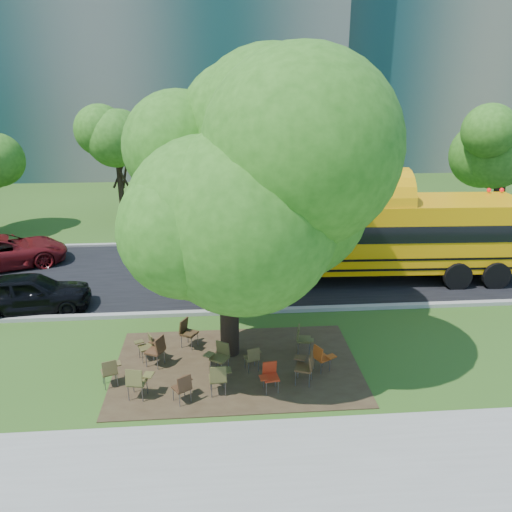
{
  "coord_description": "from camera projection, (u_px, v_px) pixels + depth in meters",
  "views": [
    {
      "loc": [
        0.56,
        -13.04,
        7.83
      ],
      "look_at": [
        1.86,
        3.34,
        2.03
      ],
      "focal_mm": 35.0,
      "sensor_mm": 36.0,
      "label": 1
    }
  ],
  "objects": [
    {
      "name": "chair_5",
      "position": [
        270.0,
        374.0,
        13.15
      ],
      "size": [
        0.55,
        0.54,
        0.82
      ],
      "rotation": [
        0.0,
        0.0,
        3.27
      ],
      "color": "#A52811",
      "rests_on": "ground"
    },
    {
      "name": "building_right",
      "position": [
        456.0,
        29.0,
        48.17
      ],
      "size": [
        30.0,
        16.0,
        25.0
      ],
      "primitive_type": "cube",
      "color": "gray",
      "rests_on": "ground"
    },
    {
      "name": "chair_0",
      "position": [
        110.0,
        370.0,
        13.34
      ],
      "size": [
        0.57,
        0.64,
        0.84
      ],
      "rotation": [
        0.0,
        0.0,
        0.36
      ],
      "color": "brown",
      "rests_on": "ground"
    },
    {
      "name": "building_main",
      "position": [
        117.0,
        43.0,
        44.41
      ],
      "size": [
        38.0,
        16.0,
        22.0
      ],
      "primitive_type": "cube",
      "color": "slate",
      "rests_on": "ground"
    },
    {
      "name": "chair_3",
      "position": [
        220.0,
        354.0,
        13.99
      ],
      "size": [
        0.77,
        0.61,
        0.91
      ],
      "rotation": [
        0.0,
        0.0,
        2.56
      ],
      "color": "brown",
      "rests_on": "ground"
    },
    {
      "name": "kerb_far",
      "position": [
        207.0,
        243.0,
        25.24
      ],
      "size": [
        80.0,
        0.25,
        0.14
      ],
      "primitive_type": "cube",
      "color": "gray",
      "rests_on": "ground"
    },
    {
      "name": "ground",
      "position": [
        203.0,
        359.0,
        14.82
      ],
      "size": [
        160.0,
        160.0,
        0.0
      ],
      "primitive_type": "plane",
      "color": "#2B4C17",
      "rests_on": "ground"
    },
    {
      "name": "chair_8",
      "position": [
        157.0,
        348.0,
        14.28
      ],
      "size": [
        0.62,
        0.79,
        0.96
      ],
      "rotation": [
        0.0,
        0.0,
        1.1
      ],
      "color": "#482C1A",
      "rests_on": "ground"
    },
    {
      "name": "sidewalk",
      "position": [
        197.0,
        488.0,
        10.12
      ],
      "size": [
        60.0,
        4.0,
        0.04
      ],
      "primitive_type": "cube",
      "color": "gray",
      "rests_on": "ground"
    },
    {
      "name": "chair_12",
      "position": [
        302.0,
        337.0,
        14.97
      ],
      "size": [
        0.52,
        0.64,
        0.88
      ],
      "rotation": [
        0.0,
        0.0,
        4.54
      ],
      "color": "#4F4B22",
      "rests_on": "ground"
    },
    {
      "name": "bg_car_red",
      "position": [
        5.0,
        252.0,
        21.92
      ],
      "size": [
        5.64,
        4.13,
        1.42
      ],
      "primitive_type": "imported",
      "rotation": [
        0.0,
        0.0,
        1.96
      ],
      "color": "#590F12",
      "rests_on": "ground"
    },
    {
      "name": "chair_6",
      "position": [
        306.0,
        364.0,
        13.45
      ],
      "size": [
        0.59,
        0.75,
        0.96
      ],
      "rotation": [
        0.0,
        0.0,
        1.23
      ],
      "color": "#4B311B",
      "rests_on": "ground"
    },
    {
      "name": "chair_10",
      "position": [
        187.0,
        331.0,
        15.29
      ],
      "size": [
        0.61,
        0.77,
        0.93
      ],
      "rotation": [
        0.0,
        0.0,
        -2.08
      ],
      "color": "#3D2A16",
      "rests_on": "ground"
    },
    {
      "name": "chair_1",
      "position": [
        137.0,
        380.0,
        12.77
      ],
      "size": [
        0.7,
        0.55,
        0.94
      ],
      "rotation": [
        0.0,
        0.0,
        -0.2
      ],
      "color": "brown",
      "rests_on": "ground"
    },
    {
      "name": "chair_2",
      "position": [
        183.0,
        385.0,
        12.65
      ],
      "size": [
        0.56,
        0.7,
        0.84
      ],
      "rotation": [
        0.0,
        0.0,
        0.58
      ],
      "color": "#402617",
      "rests_on": "ground"
    },
    {
      "name": "black_car",
      "position": [
        30.0,
        293.0,
        17.7
      ],
      "size": [
        4.33,
        2.15,
        1.42
      ],
      "primitive_type": "imported",
      "rotation": [
        0.0,
        0.0,
        1.69
      ],
      "color": "black",
      "rests_on": "ground"
    },
    {
      "name": "bg_tree_2",
      "position": [
        117.0,
        148.0,
        28.09
      ],
      "size": [
        4.8,
        4.8,
        6.62
      ],
      "color": "black",
      "rests_on": "ground"
    },
    {
      "name": "bg_tree_4",
      "position": [
        504.0,
        149.0,
        26.79
      ],
      "size": [
        5.0,
        5.0,
        6.85
      ],
      "color": "black",
      "rests_on": "ground"
    },
    {
      "name": "bg_tree_3",
      "position": [
        354.0,
        135.0,
        26.91
      ],
      "size": [
        5.6,
        5.6,
        7.84
      ],
      "color": "black",
      "rests_on": "ground"
    },
    {
      "name": "main_tree",
      "position": [
        227.0,
        182.0,
        13.39
      ],
      "size": [
        7.2,
        7.2,
        8.86
      ],
      "color": "black",
      "rests_on": "ground"
    },
    {
      "name": "chair_4",
      "position": [
        219.0,
        376.0,
        12.95
      ],
      "size": [
        0.61,
        0.59,
        0.92
      ],
      "rotation": [
        0.0,
        0.0,
        0.09
      ],
      "color": "#4D4621",
      "rests_on": "ground"
    },
    {
      "name": "kerb_near",
      "position": [
        204.0,
        313.0,
        17.62
      ],
      "size": [
        80.0,
        0.25,
        0.14
      ],
      "primitive_type": "cube",
      "color": "gray",
      "rests_on": "ground"
    },
    {
      "name": "asphalt_road",
      "position": [
        206.0,
        273.0,
        21.4
      ],
      "size": [
        80.0,
        8.0,
        0.04
      ],
      "primitive_type": "cube",
      "color": "black",
      "rests_on": "ground"
    },
    {
      "name": "chair_11",
      "position": [
        253.0,
        356.0,
        14.07
      ],
      "size": [
        0.53,
        0.57,
        0.77
      ],
      "rotation": [
        0.0,
        0.0,
        0.3
      ],
      "color": "brown",
      "rests_on": "ground"
    },
    {
      "name": "chair_9",
      "position": [
        147.0,
        344.0,
        14.65
      ],
      "size": [
        0.65,
        0.55,
        0.82
      ],
      "rotation": [
        0.0,
        0.0,
        2.0
      ],
      "color": "#49421F",
      "rests_on": "ground"
    },
    {
      "name": "dirt_patch",
      "position": [
        237.0,
        366.0,
        14.42
      ],
      "size": [
        7.0,
        4.5,
        0.03
      ],
      "primitive_type": "cube",
      "color": "#382819",
      "rests_on": "ground"
    },
    {
      "name": "chair_7",
      "position": [
        321.0,
        356.0,
        14.02
      ],
      "size": [
        0.66,
        0.55,
        0.82
      ],
      "rotation": [
        0.0,
        0.0,
        -1.09
      ],
      "color": "#AA4312",
      "rests_on": "ground"
    },
    {
      "name": "school_bus",
      "position": [
        367.0,
        234.0,
        20.32
      ],
      "size": [
        13.66,
        3.53,
        3.31
      ],
      "rotation": [
        0.0,
        0.0,
        -0.04
      ],
      "color": "orange",
      "rests_on": "ground"
    }
  ]
}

